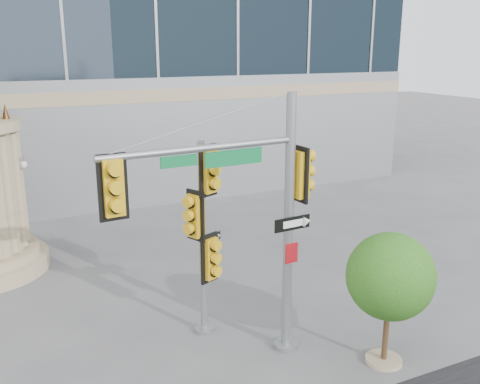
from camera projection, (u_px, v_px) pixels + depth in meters
name	position (u px, v px, depth m)	size (l,w,h in m)	color
ground	(261.00, 364.00, 12.84)	(120.00, 120.00, 0.00)	#545456
main_signal_pole	(247.00, 204.00, 11.96)	(4.98, 0.79, 6.41)	slate
secondary_signal_pole	(204.00, 225.00, 13.39)	(0.98, 0.71, 5.19)	slate
street_tree	(391.00, 279.00, 12.40)	(2.10, 2.05, 3.28)	tan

